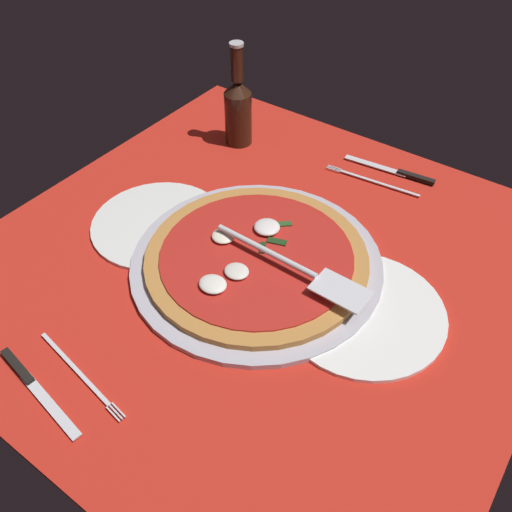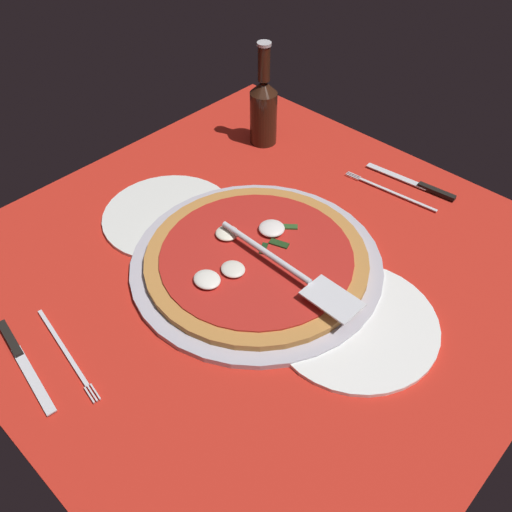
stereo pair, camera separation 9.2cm
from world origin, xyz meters
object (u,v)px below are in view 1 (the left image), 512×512
Objects in this scene: dinner_plate_left at (361,314)px; dinner_plate_right at (159,224)px; pizza at (255,257)px; place_setting_far at (56,381)px; place_setting_near at (385,178)px; beer_bottle at (238,109)px; pizza_server at (296,267)px.

dinner_plate_left and dinner_plate_right have the same top height.
pizza is 1.72× the size of place_setting_far.
beer_bottle is at bearing 5.92° from place_setting_near.
dinner_plate_left is at bearing 59.65° from place_setting_far.
pizza_server is 35.72cm from place_setting_near.
pizza_server reaches higher than place_setting_near.
beer_bottle reaches higher than dinner_plate_right.
dinner_plate_left is 45.91cm from place_setting_far.
place_setting_far is at bearing 108.69° from dinner_plate_right.
place_setting_near reaches higher than dinner_plate_right.
pizza_server is 1.33× the size of place_setting_near.
place_setting_near reaches higher than dinner_plate_left.
dinner_plate_left is 0.69× the size of pizza.
dinner_plate_left is 12.46cm from pizza_server.
dinner_plate_left is 19.87cm from pizza.
pizza_server is 1.27× the size of beer_bottle.
place_setting_near is 0.96× the size of beer_bottle.
beer_bottle is (33.28, -29.08, 3.82)cm from pizza_server.
pizza_server is at bearing 72.60° from place_setting_far.
pizza is 1.33× the size of pizza_server.
dinner_plate_right is at bearing 117.48° from place_setting_far.
pizza reaches higher than place_setting_far.
pizza is 36.09cm from place_setting_near.
pizza_server is 1.29× the size of place_setting_far.
pizza_server is at bearing 138.86° from beer_bottle.
dinner_plate_right is 34.87cm from place_setting_far.
place_setting_far is at bearing 71.90° from place_setting_near.
place_setting_near is at bearing -69.50° from dinner_plate_left.
pizza_server reaches higher than dinner_plate_right.
place_setting_near is at bearing -100.85° from pizza.
place_setting_near is (1.22, -35.45, -4.13)cm from pizza_server.
beer_bottle reaches higher than place_setting_far.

